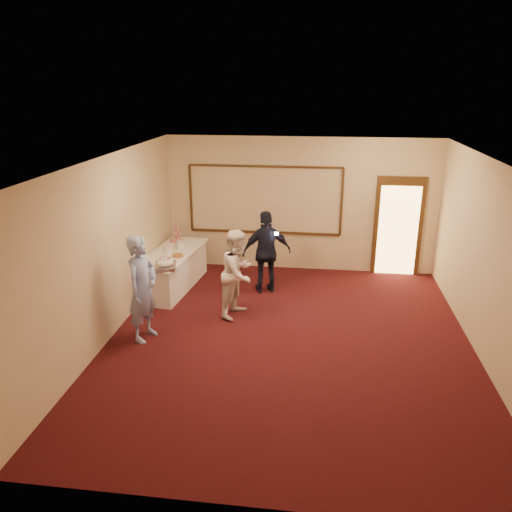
{
  "coord_description": "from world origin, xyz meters",
  "views": [
    {
      "loc": [
        0.4,
        -7.41,
        4.09
      ],
      "look_at": [
        -0.68,
        0.95,
        1.15
      ],
      "focal_mm": 35.0,
      "sensor_mm": 36.0,
      "label": 1
    }
  ],
  "objects": [
    {
      "name": "plate_stack_b",
      "position": [
        -2.45,
        2.3,
        0.85
      ],
      "size": [
        0.2,
        0.2,
        0.16
      ],
      "color": "white",
      "rests_on": "buffet_table"
    },
    {
      "name": "buffet_table",
      "position": [
        -2.57,
        2.0,
        0.39
      ],
      "size": [
        1.09,
        2.3,
        0.77
      ],
      "color": "white",
      "rests_on": "floor"
    },
    {
      "name": "wall_molding",
      "position": [
        -0.8,
        3.47,
        1.6
      ],
      "size": [
        3.45,
        0.04,
        1.55
      ],
      "color": "#382111",
      "rests_on": "room_walls"
    },
    {
      "name": "woman",
      "position": [
        -1.0,
        0.91,
        0.82
      ],
      "size": [
        0.85,
        0.96,
        1.63
      ],
      "primitive_type": "imported",
      "rotation": [
        0.0,
        0.0,
        1.23
      ],
      "color": "white",
      "rests_on": "floor"
    },
    {
      "name": "room_walls",
      "position": [
        0.0,
        0.0,
        2.03
      ],
      "size": [
        6.04,
        7.04,
        3.02
      ],
      "color": "beige",
      "rests_on": "floor"
    },
    {
      "name": "cupcake_stand",
      "position": [
        -2.69,
        2.8,
        0.92
      ],
      "size": [
        0.29,
        0.29,
        0.42
      ],
      "color": "#E45C86",
      "rests_on": "buffet_table"
    },
    {
      "name": "man",
      "position": [
        -2.4,
        -0.19,
        0.9
      ],
      "size": [
        0.58,
        0.74,
        1.8
      ],
      "primitive_type": "imported",
      "rotation": [
        0.0,
        0.0,
        1.31
      ],
      "color": "#93ADF1",
      "rests_on": "floor"
    },
    {
      "name": "doorway",
      "position": [
        2.15,
        3.45,
        1.08
      ],
      "size": [
        1.05,
        0.07,
        2.2
      ],
      "color": "#382111",
      "rests_on": "floor"
    },
    {
      "name": "floor",
      "position": [
        0.0,
        0.0,
        0.0
      ],
      "size": [
        7.0,
        7.0,
        0.0
      ],
      "primitive_type": "plane",
      "color": "black",
      "rests_on": "ground"
    },
    {
      "name": "guest",
      "position": [
        -0.6,
        2.06,
        0.85
      ],
      "size": [
        1.08,
        0.7,
        1.7
      ],
      "primitive_type": "imported",
      "rotation": [
        0.0,
        0.0,
        3.46
      ],
      "color": "black",
      "rests_on": "floor"
    },
    {
      "name": "plate_stack_a",
      "position": [
        -2.65,
        2.02,
        0.84
      ],
      "size": [
        0.17,
        0.17,
        0.14
      ],
      "color": "white",
      "rests_on": "buffet_table"
    },
    {
      "name": "tart",
      "position": [
        -2.37,
        1.77,
        0.79
      ],
      "size": [
        0.25,
        0.25,
        0.05
      ],
      "color": "white",
      "rests_on": "buffet_table"
    },
    {
      "name": "pavlova_tray",
      "position": [
        -2.42,
        1.11,
        0.86
      ],
      "size": [
        0.48,
        0.57,
        0.2
      ],
      "color": "silver",
      "rests_on": "buffet_table"
    },
    {
      "name": "camera_flash",
      "position": [
        -0.4,
        1.89,
        1.3
      ],
      "size": [
        0.08,
        0.06,
        0.05
      ],
      "primitive_type": "cube",
      "rotation": [
        0.0,
        0.0,
        0.35
      ],
      "color": "white",
      "rests_on": "guest"
    }
  ]
}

